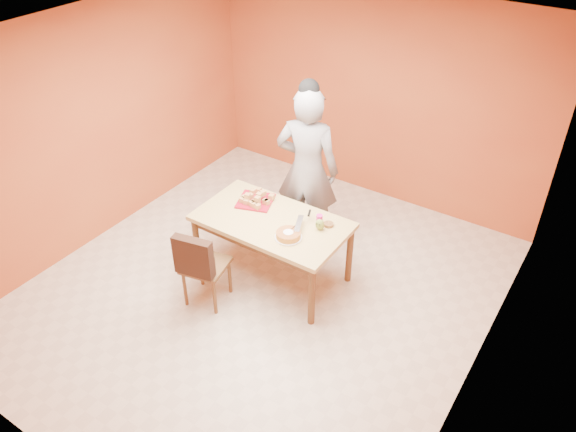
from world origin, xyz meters
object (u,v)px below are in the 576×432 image
Objects in this scene: dining_table at (272,227)px; checker_tin at (329,224)px; pastry_platter at (256,201)px; egg_ornament at (320,225)px; person at (307,170)px; sponge_cake at (288,235)px; dining_chair at (204,264)px; red_dinner_plate at (257,200)px; magenta_glass at (319,219)px.

checker_tin is (0.55, 0.24, 0.11)m from dining_table.
pastry_platter is 0.85m from egg_ornament.
egg_ornament is at bearing -112.53° from checker_tin.
person is at bearing 138.61° from checker_tin.
dining_table is 13.12× the size of egg_ornament.
egg_ornament is (0.19, 0.30, 0.02)m from sponge_cake.
person is (-0.03, 0.75, 0.32)m from dining_table.
sponge_cake is 2.44× the size of checker_tin.
sponge_cake reaches higher than dining_table.
pastry_platter is (0.01, 0.89, 0.29)m from dining_chair.
pastry_platter is at bearing -176.54° from checker_tin.
dining_chair is 7.63× the size of egg_ornament.
sponge_cake is at bearing -113.28° from egg_ornament.
red_dinner_plate reaches higher than dining_table.
dining_table is at bearing -156.82° from checker_tin.
magenta_glass reaches higher than checker_tin.
egg_ornament reaches higher than checker_tin.
magenta_glass is 0.11m from checker_tin.
magenta_glass is (0.79, 0.04, 0.04)m from pastry_platter.
dining_chair is 0.47× the size of person.
magenta_glass is (0.79, 0.02, 0.04)m from red_dinner_plate.
pastry_platter is 1.48× the size of sponge_cake.
person reaches higher than dining_table.
sponge_cake is at bearing -119.99° from checker_tin.
dining_chair is (-0.36, -0.70, -0.18)m from dining_table.
egg_ornament is 0.11m from magenta_glass.
dining_table is 0.54m from egg_ornament.
pastry_platter is at bearing 45.48° from person.
red_dinner_plate is 0.90m from checker_tin.
dining_chair reaches higher than red_dinner_plate.
person reaches higher than egg_ornament.
red_dinner_plate is 2.77× the size of checker_tin.
sponge_cake is 2.04× the size of egg_ornament.
dining_chair is 1.25m from egg_ornament.
checker_tin is at bearing 60.01° from sponge_cake.
dining_table is 0.81m from dining_chair.
magenta_glass is at bearing 1.39° from red_dinner_plate.
person is 0.68m from pastry_platter.
magenta_glass reaches higher than sponge_cake.
dining_table is 15.71× the size of checker_tin.
checker_tin is (0.89, 0.05, 0.00)m from pastry_platter.
magenta_glass is at bearing 131.70° from egg_ornament.
red_dinner_plate is at bearing 150.73° from sponge_cake.
egg_ornament is at bearing -5.07° from red_dinner_plate.
person is at bearing 59.87° from red_dinner_plate.
sponge_cake reaches higher than checker_tin.
person is 6.99× the size of red_dinner_plate.
pastry_platter is at bearing -81.65° from red_dinner_plate.
red_dinner_plate is 0.79m from magenta_glass.
magenta_glass is (0.13, 0.39, 0.01)m from sponge_cake.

